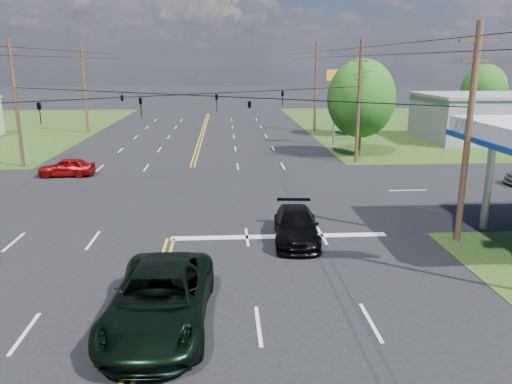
{
  "coord_description": "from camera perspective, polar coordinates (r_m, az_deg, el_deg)",
  "views": [
    {
      "loc": [
        2.57,
        -17.73,
        7.88
      ],
      "look_at": [
        4.04,
        6.0,
        1.64
      ],
      "focal_mm": 35.0,
      "sensor_mm": 36.0,
      "label": 1
    }
  ],
  "objects": [
    {
      "name": "suv_black",
      "position": [
        22.63,
        4.6,
        -3.86
      ],
      "size": [
        2.33,
        4.93,
        1.39
      ],
      "primitive_type": "imported",
      "rotation": [
        0.0,
        0.0,
        -0.08
      ],
      "color": "black",
      "rests_on": "ground"
    },
    {
      "name": "pole_se",
      "position": [
        23.4,
        23.1,
        6.25
      ],
      "size": [
        1.6,
        0.28,
        9.5
      ],
      "color": "#442E1C",
      "rests_on": "ground"
    },
    {
      "name": "power_lines",
      "position": [
        27.86,
        -9.21,
        16.0
      ],
      "size": [
        26.04,
        100.0,
        0.64
      ],
      "color": "black",
      "rests_on": "ground"
    },
    {
      "name": "ground",
      "position": [
        30.87,
        -8.21,
        -0.24
      ],
      "size": [
        280.0,
        280.0,
        0.0
      ],
      "primitive_type": "plane",
      "color": "black",
      "rests_on": "ground"
    },
    {
      "name": "pole_ne",
      "position": [
        40.22,
        11.67,
        10.18
      ],
      "size": [
        1.6,
        0.28,
        9.5
      ],
      "color": "#442E1C",
      "rests_on": "ground"
    },
    {
      "name": "stop_bar",
      "position": [
        23.24,
        2.67,
        -5.13
      ],
      "size": [
        10.0,
        0.5,
        0.02
      ],
      "primitive_type": "cube",
      "color": "silver",
      "rests_on": "ground"
    },
    {
      "name": "polesign_ne",
      "position": [
        48.55,
        9.05,
        11.74
      ],
      "size": [
        1.98,
        0.78,
        7.23
      ],
      "color": "#A5A5AA",
      "rests_on": "ground"
    },
    {
      "name": "retail_ne",
      "position": [
        57.08,
        25.43,
        7.59
      ],
      "size": [
        14.0,
        10.0,
        4.4
      ],
      "primitive_type": "cube",
      "color": "slate",
      "rests_on": "ground"
    },
    {
      "name": "pole_right_far",
      "position": [
        58.73,
        6.83,
        11.95
      ],
      "size": [
        1.6,
        0.28,
        10.0
      ],
      "color": "#442E1C",
      "rests_on": "ground"
    },
    {
      "name": "tree_right_b",
      "position": [
        55.63,
        11.15,
        10.66
      ],
      "size": [
        4.94,
        4.94,
        7.09
      ],
      "color": "#442E1C",
      "rests_on": "ground"
    },
    {
      "name": "grass_ne",
      "position": [
        70.17,
        24.19,
        6.98
      ],
      "size": [
        46.0,
        48.0,
        0.03
      ],
      "primitive_type": "cube",
      "color": "#1F4215",
      "rests_on": "ground"
    },
    {
      "name": "pole_nw",
      "position": [
        41.85,
        -25.74,
        9.21
      ],
      "size": [
        1.6,
        0.28,
        9.5
      ],
      "color": "#442E1C",
      "rests_on": "ground"
    },
    {
      "name": "span_wire_signals",
      "position": [
        29.9,
        -8.64,
        10.93
      ],
      "size": [
        26.0,
        18.0,
        1.13
      ],
      "color": "black",
      "rests_on": "ground"
    },
    {
      "name": "sedan_red",
      "position": [
        37.67,
        -20.82,
        2.68
      ],
      "size": [
        3.85,
        1.58,
        1.31
      ],
      "primitive_type": "imported",
      "rotation": [
        0.0,
        0.0,
        -1.56
      ],
      "color": "maroon",
      "rests_on": "ground"
    },
    {
      "name": "tree_far_r",
      "position": [
        67.58,
        24.61,
        10.57
      ],
      "size": [
        5.32,
        5.32,
        7.63
      ],
      "color": "#442E1C",
      "rests_on": "ground"
    },
    {
      "name": "pickup_dkgreen",
      "position": [
        15.76,
        -10.97,
        -11.94
      ],
      "size": [
        3.21,
        6.51,
        1.78
      ],
      "primitive_type": "imported",
      "rotation": [
        0.0,
        0.0,
        -0.04
      ],
      "color": "black",
      "rests_on": "ground"
    },
    {
      "name": "pole_left_far",
      "position": [
        59.86,
        -19.01,
        11.33
      ],
      "size": [
        1.6,
        0.28,
        10.0
      ],
      "color": "#442E1C",
      "rests_on": "ground"
    },
    {
      "name": "tree_right_a",
      "position": [
        43.37,
        11.93,
        10.41
      ],
      "size": [
        5.7,
        5.7,
        8.18
      ],
      "color": "#442E1C",
      "rests_on": "ground"
    }
  ]
}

